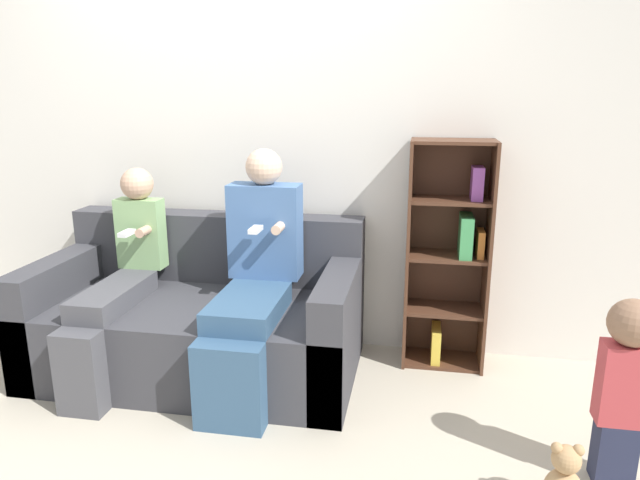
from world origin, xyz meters
The scene contains 8 objects.
ground_plane centered at (0.00, 0.00, 0.00)m, with size 14.00×14.00×0.00m, color #B2A893.
back_wall centered at (0.00, 1.06, 1.27)m, with size 10.00×0.06×2.55m.
couch centered at (-0.14, 0.56, 0.29)m, with size 1.77×0.93×0.84m.
adult_seated centered at (0.22, 0.45, 0.63)m, with size 0.39×0.85×1.25m.
child_seated centered at (-0.54, 0.42, 0.57)m, with size 0.27×0.87×1.13m.
toddler_standing centered at (1.88, -0.08, 0.46)m, with size 0.19×0.19×0.79m.
bookshelf centered at (1.24, 0.91, 0.65)m, with size 0.46×0.29×1.30m.
teddy_bear centered at (1.64, -0.30, 0.13)m, with size 0.14×0.12×0.29m.
Camera 1 is at (1.06, -2.28, 1.56)m, focal length 32.00 mm.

